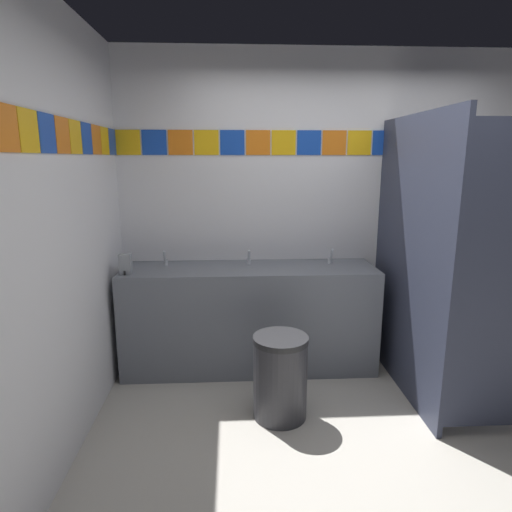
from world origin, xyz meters
TOP-DOWN VIEW (x-y plane):
  - ground_plane at (0.00, 0.00)m, footprint 8.12×8.12m
  - wall_back at (0.00, 1.53)m, footprint 3.69×0.09m
  - wall_side at (-1.88, -0.00)m, footprint 0.09×2.98m
  - vanity_counter at (-0.74, 1.21)m, footprint 2.11×0.56m
  - faucet_left at (-1.44, 1.30)m, footprint 0.04×0.10m
  - faucet_center at (-0.74, 1.30)m, footprint 0.04×0.10m
  - faucet_right at (-0.04, 1.30)m, footprint 0.04×0.10m
  - soap_dispenser at (-1.71, 1.05)m, footprint 0.09×0.09m
  - stall_divider at (0.61, 0.55)m, footprint 0.92×1.38m
  - toilet at (0.95, 1.07)m, footprint 0.39×0.49m
  - trash_bin at (-0.56, 0.43)m, footprint 0.38×0.38m

SIDE VIEW (x-z plane):
  - ground_plane at x=0.00m, z-range 0.00..0.00m
  - trash_bin at x=-0.56m, z-range 0.00..0.60m
  - toilet at x=0.95m, z-range -0.07..0.67m
  - vanity_counter at x=-0.74m, z-range 0.01..0.90m
  - faucet_left at x=-1.44m, z-range 0.87..1.01m
  - faucet_center at x=-0.74m, z-range 0.87..1.01m
  - faucet_right at x=-0.04m, z-range 0.87..1.01m
  - soap_dispenser at x=-1.71m, z-range 0.88..1.04m
  - stall_divider at x=0.61m, z-range 0.00..2.08m
  - wall_back at x=0.00m, z-range 0.00..2.68m
  - wall_side at x=-1.88m, z-range 0.00..2.68m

